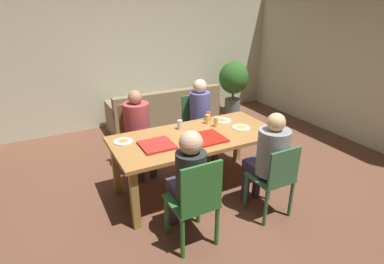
# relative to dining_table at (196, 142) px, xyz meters

# --- Properties ---
(ground_plane) EXTENTS (20.00, 20.00, 0.00)m
(ground_plane) POSITION_rel_dining_table_xyz_m (0.00, 0.00, -0.68)
(ground_plane) COLOR brown
(back_wall) EXTENTS (6.50, 0.12, 2.75)m
(back_wall) POSITION_rel_dining_table_xyz_m (0.00, 2.81, 0.70)
(back_wall) COLOR beige
(back_wall) RESTS_ON ground
(side_wall_right) EXTENTS (0.12, 4.78, 2.75)m
(side_wall_right) POSITION_rel_dining_table_xyz_m (3.25, 0.84, 0.70)
(side_wall_right) COLOR beige
(side_wall_right) RESTS_ON ground
(dining_table) EXTENTS (2.07, 0.97, 0.76)m
(dining_table) POSITION_rel_dining_table_xyz_m (0.00, 0.00, 0.00)
(dining_table) COLOR #A36F39
(dining_table) RESTS_ON ground
(chair_0) EXTENTS (0.45, 0.40, 0.97)m
(chair_0) POSITION_rel_dining_table_xyz_m (0.50, 0.89, -0.16)
(chair_0) COLOR #34633D
(chair_0) RESTS_ON ground
(person_0) EXTENTS (0.31, 0.54, 1.24)m
(person_0) POSITION_rel_dining_table_xyz_m (0.50, 0.74, 0.05)
(person_0) COLOR #343D3A
(person_0) RESTS_ON ground
(chair_1) EXTENTS (0.42, 0.41, 0.90)m
(chair_1) POSITION_rel_dining_table_xyz_m (0.50, -0.92, -0.17)
(chair_1) COLOR #34643D
(chair_1) RESTS_ON ground
(person_1) EXTENTS (0.35, 0.53, 1.23)m
(person_1) POSITION_rel_dining_table_xyz_m (0.50, -0.78, 0.05)
(person_1) COLOR #372E4A
(person_1) RESTS_ON ground
(chair_2) EXTENTS (0.43, 0.41, 0.96)m
(chair_2) POSITION_rel_dining_table_xyz_m (-0.49, 0.91, -0.15)
(chair_2) COLOR brown
(chair_2) RESTS_ON ground
(person_2) EXTENTS (0.36, 0.53, 1.20)m
(person_2) POSITION_rel_dining_table_xyz_m (-0.49, 0.77, 0.04)
(person_2) COLOR #372F49
(person_2) RESTS_ON ground
(chair_3) EXTENTS (0.44, 0.45, 0.98)m
(chair_3) POSITION_rel_dining_table_xyz_m (-0.49, -0.92, -0.15)
(chair_3) COLOR #2B6A2F
(chair_3) RESTS_ON ground
(person_3) EXTENTS (0.30, 0.52, 1.22)m
(person_3) POSITION_rel_dining_table_xyz_m (-0.49, -0.76, 0.05)
(person_3) COLOR #3E354B
(person_3) RESTS_ON ground
(pizza_box_0) EXTENTS (0.37, 0.37, 0.03)m
(pizza_box_0) POSITION_rel_dining_table_xyz_m (-0.54, -0.07, 0.10)
(pizza_box_0) COLOR red
(pizza_box_0) RESTS_ON dining_table
(pizza_box_1) EXTENTS (0.40, 0.40, 0.02)m
(pizza_box_1) POSITION_rel_dining_table_xyz_m (0.07, -0.16, 0.10)
(pizza_box_1) COLOR #AE1B10
(pizza_box_1) RESTS_ON dining_table
(plate_0) EXTENTS (0.24, 0.24, 0.03)m
(plate_0) POSITION_rel_dining_table_xyz_m (0.65, -0.06, 0.10)
(plate_0) COLOR white
(plate_0) RESTS_ON dining_table
(plate_1) EXTENTS (0.24, 0.24, 0.03)m
(plate_1) POSITION_rel_dining_table_xyz_m (0.56, 0.27, 0.10)
(plate_1) COLOR white
(plate_1) RESTS_ON dining_table
(plate_2) EXTENTS (0.22, 0.22, 0.03)m
(plate_2) POSITION_rel_dining_table_xyz_m (-0.85, 0.22, 0.10)
(plate_2) COLOR white
(plate_2) RESTS_ON dining_table
(drinking_glass_0) EXTENTS (0.06, 0.06, 0.12)m
(drinking_glass_0) POSITION_rel_dining_table_xyz_m (0.41, 0.39, 0.15)
(drinking_glass_0) COLOR #B04928
(drinking_glass_0) RESTS_ON dining_table
(drinking_glass_1) EXTENTS (0.06, 0.06, 0.13)m
(drinking_glass_1) POSITION_rel_dining_table_xyz_m (0.38, 0.13, 0.15)
(drinking_glass_1) COLOR #E6CC63
(drinking_glass_1) RESTS_ON dining_table
(drinking_glass_2) EXTENTS (0.07, 0.07, 0.12)m
(drinking_glass_2) POSITION_rel_dining_table_xyz_m (-0.09, 0.27, 0.15)
(drinking_glass_2) COLOR silver
(drinking_glass_2) RESTS_ON dining_table
(drinking_glass_3) EXTENTS (0.06, 0.06, 0.13)m
(drinking_glass_3) POSITION_rel_dining_table_xyz_m (0.33, 0.28, 0.15)
(drinking_glass_3) COLOR #DAC45D
(drinking_glass_3) RESTS_ON dining_table
(couch) EXTENTS (2.07, 0.81, 0.81)m
(couch) POSITION_rel_dining_table_xyz_m (0.47, 2.16, -0.39)
(couch) COLOR #857355
(couch) RESTS_ON ground
(potted_plant) EXTENTS (0.63, 0.63, 1.15)m
(potted_plant) POSITION_rel_dining_table_xyz_m (2.12, 2.24, 0.05)
(potted_plant) COLOR #576064
(potted_plant) RESTS_ON ground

